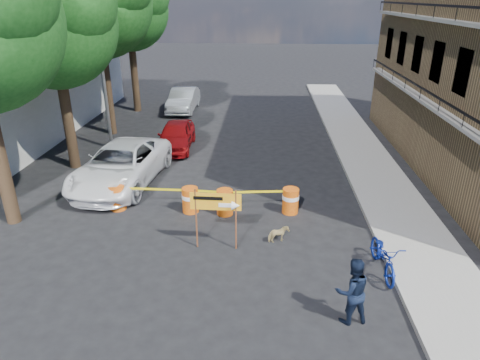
# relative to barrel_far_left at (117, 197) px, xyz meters

# --- Properties ---
(ground) EXTENTS (120.00, 120.00, 0.00)m
(ground) POSITION_rel_barrel_far_left_xyz_m (3.60, -3.10, -0.47)
(ground) COLOR black
(ground) RESTS_ON ground
(sidewalk_east) EXTENTS (2.40, 40.00, 0.15)m
(sidewalk_east) POSITION_rel_barrel_far_left_xyz_m (9.80, 2.90, -0.40)
(sidewalk_east) COLOR gray
(sidewalk_east) RESTS_ON ground
(tree_mid_a) EXTENTS (5.25, 5.00, 8.68)m
(tree_mid_a) POSITION_rel_barrel_far_left_xyz_m (-3.14, 3.90, 5.53)
(tree_mid_a) COLOR #332316
(tree_mid_a) RESTS_ON ground
(tree_mid_b) EXTENTS (5.67, 5.40, 9.62)m
(tree_mid_b) POSITION_rel_barrel_far_left_xyz_m (-3.13, 8.90, 6.24)
(tree_mid_b) COLOR #332316
(tree_mid_b) RESTS_ON ground
(tree_far) EXTENTS (5.04, 4.80, 8.84)m
(tree_far) POSITION_rel_barrel_far_left_xyz_m (-3.14, 13.90, 5.74)
(tree_far) COLOR #332316
(tree_far) RESTS_ON ground
(streetlamp) EXTENTS (1.25, 0.18, 8.00)m
(streetlamp) POSITION_rel_barrel_far_left_xyz_m (-2.34, 6.40, 3.90)
(streetlamp) COLOR gray
(streetlamp) RESTS_ON ground
(barrel_far_left) EXTENTS (0.58, 0.58, 0.90)m
(barrel_far_left) POSITION_rel_barrel_far_left_xyz_m (0.00, 0.00, 0.00)
(barrel_far_left) COLOR #CC3F0C
(barrel_far_left) RESTS_ON ground
(barrel_mid_left) EXTENTS (0.58, 0.58, 0.90)m
(barrel_mid_left) POSITION_rel_barrel_far_left_xyz_m (2.60, -0.06, 0.00)
(barrel_mid_left) COLOR #CC3F0C
(barrel_mid_left) RESTS_ON ground
(barrel_mid_right) EXTENTS (0.58, 0.58, 0.90)m
(barrel_mid_right) POSITION_rel_barrel_far_left_xyz_m (3.81, -0.16, 0.00)
(barrel_mid_right) COLOR #CC3F0C
(barrel_mid_right) RESTS_ON ground
(barrel_far_right) EXTENTS (0.58, 0.58, 0.90)m
(barrel_far_right) POSITION_rel_barrel_far_left_xyz_m (6.07, 0.08, 0.00)
(barrel_far_right) COLOR #CC3F0C
(barrel_far_right) RESTS_ON ground
(detour_sign) EXTENTS (1.49, 0.28, 1.91)m
(detour_sign) POSITION_rel_barrel_far_left_xyz_m (3.95, -2.34, 0.93)
(detour_sign) COLOR #592D19
(detour_sign) RESTS_ON ground
(pedestrian) EXTENTS (0.93, 0.79, 1.66)m
(pedestrian) POSITION_rel_barrel_far_left_xyz_m (7.17, -5.26, 0.36)
(pedestrian) COLOR black
(pedestrian) RESTS_ON ground
(bicycle) EXTENTS (0.75, 1.07, 1.98)m
(bicycle) POSITION_rel_barrel_far_left_xyz_m (8.40, -3.28, 0.52)
(bicycle) COLOR #132B9F
(bicycle) RESTS_ON ground
(dog) EXTENTS (0.69, 0.52, 0.53)m
(dog) POSITION_rel_barrel_far_left_xyz_m (5.61, -1.90, -0.21)
(dog) COLOR tan
(dog) RESTS_ON ground
(suv_white) EXTENTS (3.19, 5.95, 1.59)m
(suv_white) POSITION_rel_barrel_far_left_xyz_m (-0.53, 2.21, 0.32)
(suv_white) COLOR white
(suv_white) RESTS_ON ground
(sedan_red) EXTENTS (1.70, 3.98, 1.34)m
(sedan_red) POSITION_rel_barrel_far_left_xyz_m (0.80, 6.59, 0.20)
(sedan_red) COLOR maroon
(sedan_red) RESTS_ON ground
(sedan_silver) EXTENTS (1.59, 4.45, 1.46)m
(sedan_silver) POSITION_rel_barrel_far_left_xyz_m (-0.18, 14.11, 0.26)
(sedan_silver) COLOR silver
(sedan_silver) RESTS_ON ground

